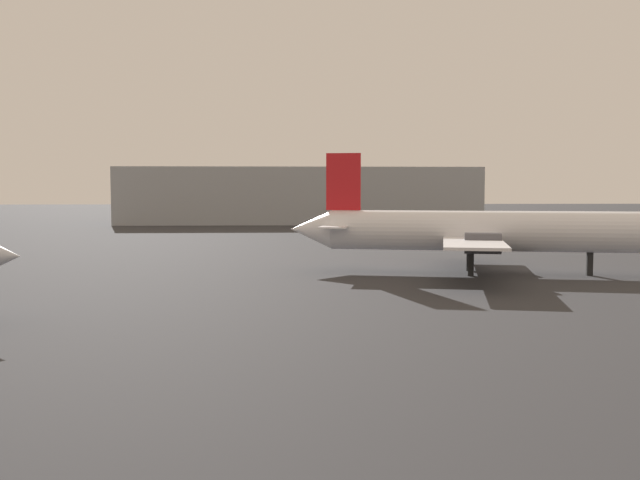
{
  "coord_description": "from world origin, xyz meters",
  "views": [
    {
      "loc": [
        0.45,
        -8.67,
        7.01
      ],
      "look_at": [
        3.05,
        37.58,
        3.66
      ],
      "focal_mm": 40.79,
      "sensor_mm": 36.0,
      "label": 1
    }
  ],
  "objects": [
    {
      "name": "airplane_distant",
      "position": [
        17.02,
        49.53,
        3.46
      ],
      "size": [
        32.45,
        24.98,
        9.89
      ],
      "rotation": [
        0.0,
        0.0,
        -0.22
      ],
      "color": "white",
      "rests_on": "ground_plane"
    },
    {
      "name": "terminal_building",
      "position": [
        4.36,
        139.54,
        5.45
      ],
      "size": [
        69.42,
        26.6,
        10.9
      ],
      "primitive_type": "cube",
      "color": "#999EA3",
      "rests_on": "ground_plane"
    }
  ]
}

